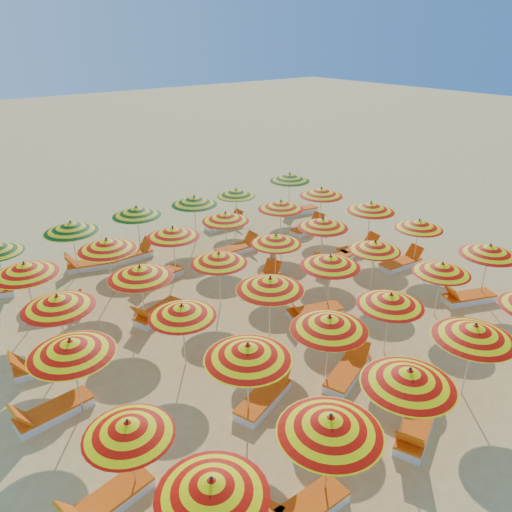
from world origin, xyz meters
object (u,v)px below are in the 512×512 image
Objects in this scene: umbrella_23 at (371,207)px; lounger_15 at (55,311)px; lounger_6 at (468,298)px; lounger_10 at (47,364)px; umbrella_15 at (330,261)px; lounger_13 at (333,260)px; umbrella_28 at (281,205)px; umbrella_33 at (194,200)px; umbrella_31 at (71,227)px; umbrella_12 at (71,347)px; umbrella_34 at (236,193)px; lounger_17 at (237,249)px; umbrella_17 at (419,224)px; umbrella_10 at (442,268)px; umbrella_2 at (409,377)px; lounger_2 at (415,431)px; umbrella_13 at (182,311)px; lounger_18 at (308,228)px; lounger_20 at (90,265)px; lounger_7 at (52,412)px; lounger_3 at (106,502)px; lounger_5 at (347,372)px; umbrella_27 at (225,217)px; umbrella_20 at (219,258)px; lounger_14 at (358,249)px; umbrella_22 at (323,223)px; umbrella_14 at (270,284)px; lounger_12 at (263,282)px; umbrella_9 at (391,300)px; umbrella_3 at (475,332)px; umbrella_18 at (58,302)px; umbrella_0 at (212,488)px; umbrella_29 at (321,192)px; lounger_16 at (159,276)px; umbrella_11 at (490,250)px; umbrella_26 at (173,232)px; umbrella_24 at (25,269)px; umbrella_6 at (128,428)px; umbrella_21 at (276,239)px; umbrella_8 at (329,323)px.

umbrella_23 reaches higher than lounger_15.
lounger_10 is at bearing 0.44° from lounger_6.
umbrella_15 reaches higher than lounger_13.
umbrella_33 is (-2.51, 2.46, 0.06)m from umbrella_28.
umbrella_28 is 0.98× the size of umbrella_31.
umbrella_12 reaches higher than lounger_6.
umbrella_34 is 1.08× the size of lounger_17.
umbrella_17 is at bearing 136.80° from lounger_13.
umbrella_17 is 12.41m from umbrella_31.
umbrella_10 is 1.06× the size of umbrella_34.
umbrella_2 reaches higher than lounger_2.
lounger_18 is at bearing 28.40° from umbrella_13.
lounger_20 is (-1.93, 12.47, -1.65)m from umbrella_2.
lounger_13 is (10.99, 1.79, 0.00)m from lounger_7.
lounger_7 is at bearing 135.67° from umbrella_2.
lounger_3 is at bearing -135.62° from lounger_17.
lounger_5 is 8.40m from lounger_17.
umbrella_12 reaches higher than umbrella_27.
umbrella_20 is 5.66m from lounger_10.
umbrella_28 is 3.54m from lounger_14.
lounger_5 is at bearing -142.75° from umbrella_23.
umbrella_2 reaches higher than umbrella_33.
lounger_2 is (2.62, -5.33, -1.48)m from umbrella_13.
umbrella_14 is at bearing -150.86° from umbrella_22.
lounger_5 is 5.41m from lounger_12.
umbrella_14 is at bearing 129.91° from umbrella_9.
umbrella_3 is 0.93× the size of umbrella_20.
umbrella_18 is at bearing 151.53° from umbrella_14.
umbrella_15 is at bearing 81.44° from umbrella_9.
umbrella_0 is 1.24× the size of lounger_12.
lounger_13 is at bearing -1.65° from umbrella_18.
lounger_2 is 1.00× the size of lounger_12.
umbrella_15 is 1.29× the size of lounger_18.
umbrella_29 reaches higher than lounger_13.
lounger_16 is at bearing 106.46° from umbrella_3.
umbrella_13 is 8.47m from umbrella_33.
lounger_18 is (-0.42, 7.81, -1.56)m from umbrella_11.
umbrella_26 is 4.86m from umbrella_28.
umbrella_20 is 5.64m from umbrella_24.
umbrella_31 is at bearing 161.93° from umbrella_28.
umbrella_31 reaches higher than umbrella_29.
umbrella_3 reaches higher than umbrella_15.
umbrella_33 reaches higher than lounger_20.
lounger_15 is at bearing -19.73° from lounger_13.
lounger_6 is 10.44m from lounger_16.
umbrella_26 is at bearing 55.63° from umbrella_6.
lounger_14 is at bearing 94.67° from umbrella_11.
umbrella_9 is at bearing -107.84° from lounger_12.
lounger_2 is (-2.27, -7.45, -1.48)m from umbrella_21.
umbrella_8 is at bearing -91.44° from umbrella_20.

